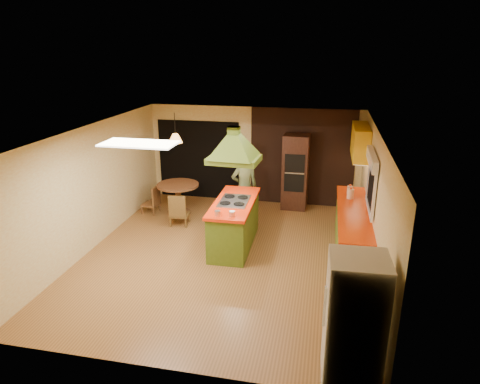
% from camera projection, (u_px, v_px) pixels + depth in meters
% --- Properties ---
extents(ground, '(6.50, 6.50, 0.00)m').
position_uv_depth(ground, '(225.00, 255.00, 8.55)').
color(ground, '#996432').
rests_on(ground, ground).
extents(room_walls, '(5.50, 6.50, 6.50)m').
position_uv_depth(room_walls, '(224.00, 196.00, 8.14)').
color(room_walls, beige).
rests_on(room_walls, ground).
extents(ceiling_plane, '(6.50, 6.50, 0.00)m').
position_uv_depth(ceiling_plane, '(224.00, 131.00, 7.73)').
color(ceiling_plane, silver).
rests_on(ceiling_plane, room_walls).
extents(brick_panel, '(2.64, 0.03, 2.50)m').
position_uv_depth(brick_panel, '(302.00, 158.00, 10.89)').
color(brick_panel, '#381E14').
rests_on(brick_panel, ground).
extents(nook_opening, '(2.20, 0.03, 2.10)m').
position_uv_depth(nook_opening, '(199.00, 160.00, 11.48)').
color(nook_opening, black).
rests_on(nook_opening, ground).
extents(right_counter, '(0.62, 3.05, 0.92)m').
position_uv_depth(right_counter, '(352.00, 232.00, 8.48)').
color(right_counter, olive).
rests_on(right_counter, ground).
extents(upper_cabinets, '(0.34, 1.40, 0.70)m').
position_uv_depth(upper_cabinets, '(360.00, 142.00, 9.45)').
color(upper_cabinets, yellow).
rests_on(upper_cabinets, room_walls).
extents(window_right, '(0.12, 1.35, 1.06)m').
position_uv_depth(window_right, '(372.00, 172.00, 7.82)').
color(window_right, black).
rests_on(window_right, room_walls).
extents(fluor_panel, '(1.20, 0.60, 0.03)m').
position_uv_depth(fluor_panel, '(139.00, 144.00, 6.84)').
color(fluor_panel, white).
rests_on(fluor_panel, ceiling_plane).
extents(kitchen_island, '(0.82, 1.97, 0.99)m').
position_uv_depth(kitchen_island, '(234.00, 223.00, 8.82)').
color(kitchen_island, '#556E1B').
rests_on(kitchen_island, ground).
extents(range_hood, '(1.03, 0.77, 0.79)m').
position_uv_depth(range_hood, '(234.00, 139.00, 8.24)').
color(range_hood, '#4D6318').
rests_on(range_hood, ceiling_plane).
extents(man, '(0.71, 0.59, 1.67)m').
position_uv_depth(man, '(244.00, 187.00, 9.95)').
color(man, '#4D552D').
rests_on(man, ground).
extents(refrigerator, '(0.72, 0.68, 1.68)m').
position_uv_depth(refrigerator, '(354.00, 320.00, 5.15)').
color(refrigerator, white).
rests_on(refrigerator, ground).
extents(wall_oven, '(0.64, 0.62, 1.90)m').
position_uv_depth(wall_oven, '(295.00, 172.00, 10.75)').
color(wall_oven, '#432215').
rests_on(wall_oven, ground).
extents(dining_table, '(1.02, 1.02, 0.77)m').
position_uv_depth(dining_table, '(178.00, 193.00, 10.49)').
color(dining_table, brown).
rests_on(dining_table, ground).
extents(chair_left, '(0.43, 0.43, 0.70)m').
position_uv_depth(chair_left, '(150.00, 199.00, 10.59)').
color(chair_left, brown).
rests_on(chair_left, ground).
extents(chair_near, '(0.46, 0.46, 0.77)m').
position_uv_depth(chair_near, '(179.00, 209.00, 9.89)').
color(chair_near, brown).
rests_on(chair_near, ground).
extents(pendant_lamp, '(0.37, 0.37, 0.21)m').
position_uv_depth(pendant_lamp, '(175.00, 138.00, 10.04)').
color(pendant_lamp, '#FF9E3F').
rests_on(pendant_lamp, ceiling_plane).
extents(canister_large, '(0.17, 0.17, 0.21)m').
position_uv_depth(canister_large, '(350.00, 194.00, 8.96)').
color(canister_large, beige).
rests_on(canister_large, right_counter).
extents(canister_medium, '(0.15, 0.15, 0.18)m').
position_uv_depth(canister_medium, '(350.00, 190.00, 9.23)').
color(canister_medium, beige).
rests_on(canister_medium, right_counter).
extents(canister_small, '(0.12, 0.12, 0.15)m').
position_uv_depth(canister_small, '(350.00, 193.00, 9.06)').
color(canister_small, beige).
rests_on(canister_small, right_counter).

